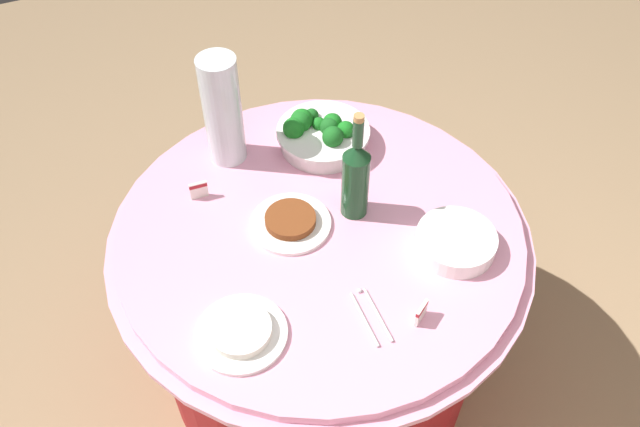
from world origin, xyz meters
TOP-DOWN VIEW (x-y plane):
  - ground_plane at (0.00, 0.00)m, footprint 6.00×6.00m
  - buffet_table at (0.00, 0.00)m, footprint 1.16×1.16m
  - broccoli_bowl at (-0.14, -0.29)m, footprint 0.28×0.28m
  - plate_stack at (-0.29, 0.22)m, footprint 0.21×0.21m
  - wine_bottle at (-0.11, -0.01)m, footprint 0.07×0.07m
  - decorative_fruit_vase at (0.13, -0.37)m, footprint 0.11×0.11m
  - serving_tongs at (0.01, 0.31)m, footprint 0.05×0.17m
  - food_plate_rice at (0.31, 0.23)m, footprint 0.22×0.22m
  - food_plate_stir_fry at (0.07, -0.04)m, footprint 0.22×0.22m
  - label_placard_front at (0.26, -0.24)m, footprint 0.05×0.01m
  - label_placard_mid at (-0.10, 0.37)m, footprint 0.05×0.03m

SIDE VIEW (x-z plane):
  - ground_plane at x=0.00m, z-range 0.00..0.00m
  - buffet_table at x=0.00m, z-range 0.01..0.75m
  - serving_tongs at x=0.01m, z-range 0.74..0.75m
  - food_plate_stir_fry at x=0.07m, z-range 0.74..0.77m
  - food_plate_rice at x=0.31m, z-range 0.74..0.77m
  - plate_stack at x=-0.29m, z-range 0.74..0.79m
  - label_placard_front at x=0.26m, z-range 0.74..0.80m
  - label_placard_mid at x=-0.10m, z-range 0.74..0.80m
  - broccoli_bowl at x=-0.14m, z-range 0.73..0.84m
  - wine_bottle at x=-0.11m, z-range 0.70..1.04m
  - decorative_fruit_vase at x=0.13m, z-range 0.72..1.06m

